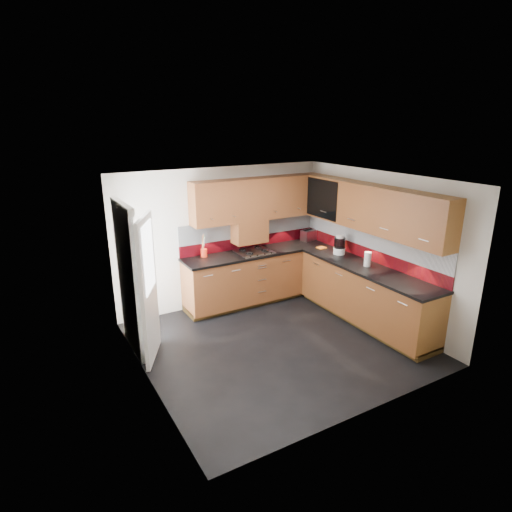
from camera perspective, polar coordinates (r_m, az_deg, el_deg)
room at (r=5.85m, az=3.05°, el=1.36°), size 4.00×3.80×2.64m
base_cabinets at (r=7.33m, az=6.89°, el=-4.05°), size 2.70×3.20×0.95m
countertop at (r=7.15m, az=7.01°, el=-0.52°), size 2.72×3.22×0.04m
backsplash at (r=7.37m, az=7.45°, el=2.37°), size 2.70×3.20×0.54m
upper_cabinets at (r=7.08m, az=8.07°, el=6.95°), size 2.50×3.20×0.72m
extractor_hood at (r=7.48m, az=-0.88°, el=3.32°), size 0.60×0.33×0.40m
glass_cabinet at (r=7.59m, az=9.65°, el=7.81°), size 0.32×0.80×0.66m
back_door at (r=5.98m, az=-15.59°, el=-3.63°), size 0.42×1.19×2.04m
gas_hob at (r=7.43m, az=-0.25°, el=0.61°), size 0.60×0.52×0.05m
utensil_pot at (r=7.22m, az=-6.97°, el=0.59°), size 0.11×0.11×0.39m
toaster at (r=8.22m, az=7.01°, el=2.78°), size 0.31×0.23×0.21m
food_processor at (r=7.44m, az=11.08°, el=1.38°), size 0.20×0.20×0.33m
paper_towel at (r=6.93m, az=14.65°, el=-0.41°), size 0.12×0.12×0.23m
orange_cloth at (r=7.76m, az=8.71°, el=1.10°), size 0.16×0.14×0.02m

